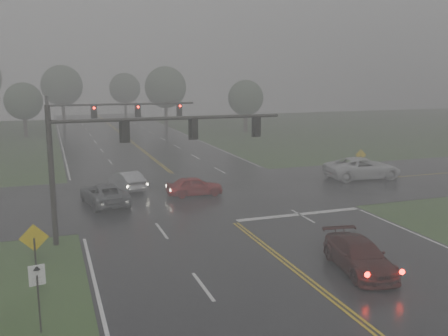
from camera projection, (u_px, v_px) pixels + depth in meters
name	position (u px, v px, depth m)	size (l,w,h in m)	color
main_road	(206.00, 200.00, 35.36)	(18.00, 160.00, 0.02)	black
cross_street	(198.00, 194.00, 37.21)	(120.00, 14.00, 0.02)	black
stop_bar	(299.00, 215.00, 31.65)	(8.50, 0.50, 0.01)	silver
sedan_maroon	(358.00, 271.00, 22.65)	(1.98, 4.88, 1.42)	#370B0A
sedan_red	(195.00, 196.00, 36.63)	(1.66, 4.12, 1.40)	#9E0E11
sedan_silver	(127.00, 190.00, 38.52)	(1.51, 4.34, 1.43)	#AFB1B7
car_grey	(105.00, 205.00, 34.10)	(2.41, 5.23, 1.45)	#515357
pickup_white	(362.00, 179.00, 42.52)	(3.00, 6.51, 1.81)	silver
signal_gantry_near	(128.00, 145.00, 26.46)	(12.78, 0.32, 7.29)	black
signal_gantry_far	(96.00, 119.00, 43.12)	(12.80, 0.36, 7.01)	black
sign_diamond_west	(35.00, 246.00, 20.40)	(1.16, 0.10, 2.80)	black
sign_arrow_white	(38.00, 286.00, 16.95)	(0.54, 0.14, 2.45)	black
sign_diamond_east	(361.00, 158.00, 43.35)	(0.96, 0.28, 2.37)	black
tree_nw_a	(23.00, 101.00, 69.50)	(5.21, 5.21, 7.64)	#332721
tree_ne_a	(166.00, 87.00, 82.04)	(6.83, 6.83, 10.04)	#332721
tree_n_mid	(62.00, 86.00, 85.96)	(7.03, 7.03, 10.33)	#332721
tree_e_near	(246.00, 98.00, 75.50)	(5.40, 5.40, 7.93)	#332721
tree_n_far	(125.00, 88.00, 99.30)	(6.15, 6.15, 9.03)	#332721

